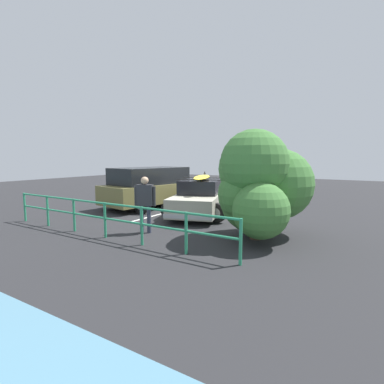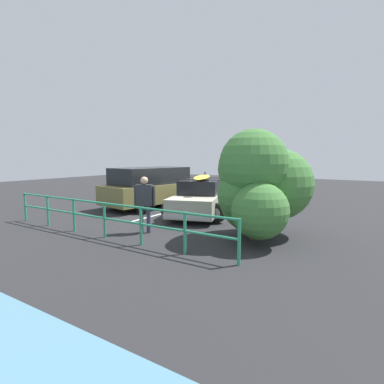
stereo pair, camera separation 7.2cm
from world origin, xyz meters
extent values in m
cube|color=#28282B|center=(0.00, 0.00, -0.01)|extent=(44.00, 44.00, 0.02)
cube|color=silver|center=(0.75, 0.29, 0.00)|extent=(0.12, 4.92, 0.00)
cube|color=#B7B29E|center=(-0.67, 0.29, 0.51)|extent=(2.72, 4.22, 0.64)
cube|color=black|center=(-0.62, 0.14, 1.09)|extent=(1.92, 2.22, 0.51)
cube|color=silver|center=(-1.25, 2.12, 0.31)|extent=(1.59, 0.59, 0.14)
cube|color=silver|center=(-0.08, -1.54, 0.31)|extent=(1.59, 0.59, 0.14)
cylinder|color=black|center=(-1.82, 1.20, 0.34)|extent=(0.68, 0.18, 0.68)
cylinder|color=#B7B7BC|center=(-1.82, 1.20, 0.34)|extent=(0.37, 0.19, 0.37)
cylinder|color=black|center=(-0.26, 1.70, 0.34)|extent=(0.68, 0.18, 0.68)
cylinder|color=#B7B7BC|center=(-0.26, 1.70, 0.34)|extent=(0.37, 0.19, 0.37)
cylinder|color=black|center=(-1.08, -1.11, 0.34)|extent=(0.68, 0.18, 0.68)
cylinder|color=#B7B7BC|center=(-1.08, -1.11, 0.34)|extent=(0.37, 0.19, 0.37)
cylinder|color=black|center=(0.48, -0.62, 0.34)|extent=(0.68, 0.18, 0.68)
cylinder|color=#B7B7BC|center=(0.48, -0.62, 0.34)|extent=(0.37, 0.19, 0.37)
cylinder|color=black|center=(-0.78, 0.64, 1.38)|extent=(1.62, 0.54, 0.03)
cylinder|color=black|center=(-0.46, -0.35, 1.38)|extent=(1.62, 0.54, 0.03)
ellipsoid|color=yellow|center=(-0.61, 0.06, 1.44)|extent=(1.55, 2.65, 0.09)
cone|color=black|center=(-0.19, -0.91, 1.56)|extent=(0.10, 0.10, 0.14)
cube|color=brown|center=(2.17, -0.18, 0.64)|extent=(2.58, 4.53, 0.80)
cube|color=black|center=(2.17, -0.18, 1.40)|extent=(2.27, 3.58, 0.71)
cylinder|color=black|center=(1.80, -2.39, 0.74)|extent=(0.69, 0.29, 0.67)
cylinder|color=black|center=(1.43, 1.24, 0.37)|extent=(0.74, 0.22, 0.74)
cylinder|color=#B7B7BC|center=(1.43, 1.24, 0.37)|extent=(0.41, 0.23, 0.41)
cylinder|color=black|center=(3.34, 0.92, 0.37)|extent=(0.74, 0.22, 0.74)
cylinder|color=#B7B7BC|center=(3.34, 0.92, 0.37)|extent=(0.41, 0.23, 0.41)
cylinder|color=black|center=(1.01, -1.29, 0.37)|extent=(0.74, 0.22, 0.74)
cylinder|color=#B7B7BC|center=(1.01, -1.29, 0.37)|extent=(0.41, 0.23, 0.41)
cylinder|color=black|center=(2.91, -1.61, 0.37)|extent=(0.74, 0.22, 0.74)
cylinder|color=#B7B7BC|center=(2.91, -1.61, 0.37)|extent=(0.41, 0.23, 0.41)
cylinder|color=#33384C|center=(-0.74, 3.43, 0.41)|extent=(0.12, 0.12, 0.81)
cylinder|color=#33384C|center=(-0.54, 3.51, 0.41)|extent=(0.12, 0.12, 0.81)
cube|color=#333338|center=(-0.64, 3.47, 1.12)|extent=(0.51, 0.35, 0.61)
sphere|color=#D6A884|center=(-0.64, 3.47, 1.54)|extent=(0.22, 0.22, 0.22)
cylinder|color=#333338|center=(-0.90, 3.36, 1.09)|extent=(0.08, 0.08, 0.58)
cylinder|color=#333338|center=(-0.38, 3.57, 1.09)|extent=(0.08, 0.08, 0.58)
cylinder|color=#2D9366|center=(-4.04, 4.50, 0.49)|extent=(0.07, 0.07, 0.98)
cylinder|color=#2D9366|center=(-2.70, 4.49, 0.49)|extent=(0.07, 0.07, 0.98)
cylinder|color=#2D9366|center=(-1.37, 4.47, 0.49)|extent=(0.07, 0.07, 0.98)
cylinder|color=#2D9366|center=(-0.04, 4.46, 0.49)|extent=(0.07, 0.07, 0.98)
cylinder|color=#2D9366|center=(1.30, 4.44, 0.49)|extent=(0.07, 0.07, 0.98)
cylinder|color=#2D9366|center=(2.63, 4.43, 0.49)|extent=(0.07, 0.07, 0.98)
cylinder|color=#2D9366|center=(3.97, 4.41, 0.49)|extent=(0.07, 0.07, 0.98)
cylinder|color=#2D9366|center=(-0.04, 4.46, 0.96)|extent=(8.01, 0.14, 0.06)
cylinder|color=#2D9366|center=(-0.04, 4.46, 0.54)|extent=(8.01, 0.14, 0.06)
cylinder|color=#4C3828|center=(-3.64, 2.38, 0.30)|extent=(0.36, 0.36, 0.59)
sphere|color=#427A38|center=(-3.56, 2.47, 2.05)|extent=(1.82, 1.82, 1.82)
sphere|color=#427A38|center=(-3.97, 3.06, 0.91)|extent=(1.41, 1.41, 1.41)
sphere|color=#427A38|center=(-3.43, 2.26, 1.90)|extent=(1.83, 1.83, 1.83)
sphere|color=#427A38|center=(-3.97, 1.65, 1.46)|extent=(2.01, 2.01, 2.01)
sphere|color=#427A38|center=(-3.45, 2.17, 1.04)|extent=(1.85, 1.85, 1.85)
sphere|color=#427A38|center=(-3.37, 2.37, 1.20)|extent=(1.65, 1.65, 1.65)
camera|label=1|loc=(-6.30, 10.11, 2.23)|focal=28.00mm
camera|label=2|loc=(-6.36, 10.07, 2.23)|focal=28.00mm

